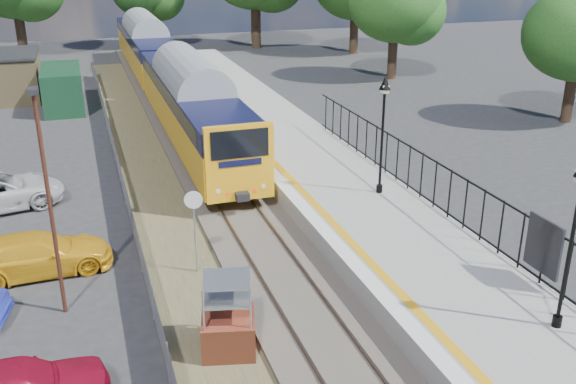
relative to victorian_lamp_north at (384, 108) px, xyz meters
name	(u,v)px	position (x,y,z in m)	size (l,w,h in m)	color
ground	(303,312)	(-5.30, -6.00, -4.30)	(120.00, 120.00, 0.00)	#2D2D30
track_bed	(216,195)	(-5.77, 3.67, -4.21)	(5.90, 80.00, 0.29)	#473F38
platform	(334,188)	(-1.10, 2.00, -3.85)	(5.00, 70.00, 0.90)	gray
platform_edge	(287,184)	(-3.16, 2.00, -3.39)	(0.90, 70.00, 0.01)	silver
victorian_lamp_north	(384,108)	(0.00, 0.00, 0.00)	(0.44, 0.44, 4.60)	black
palisade_fence	(462,201)	(1.25, -3.76, -2.46)	(0.12, 26.00, 2.00)	black
wire_fence	(121,176)	(-9.50, 6.00, -3.70)	(0.06, 52.00, 1.20)	#999EA3
train	(164,67)	(-5.30, 21.72, -1.96)	(2.82, 40.83, 3.51)	orange
brick_plinth	(228,317)	(-7.80, -7.16, -3.23)	(1.66, 1.66, 2.22)	brown
speed_sign	(194,218)	(-7.80, -2.68, -2.31)	(0.58, 0.16, 2.90)	#999EA3
carpark_lamp	(48,191)	(-11.92, -3.75, -0.49)	(0.25, 0.50, 6.64)	#472317
car_yellow	(38,254)	(-12.69, -1.01, -3.62)	(1.90, 4.68, 1.36)	yellow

